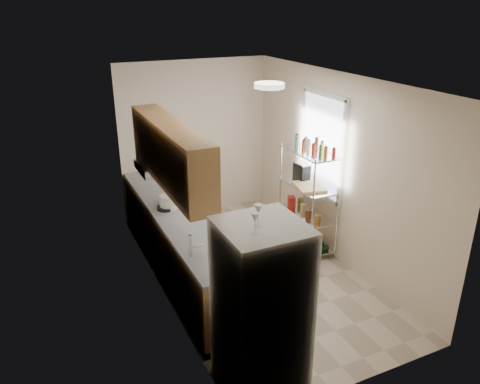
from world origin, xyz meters
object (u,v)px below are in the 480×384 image
object	(u,v)px
refrigerator	(261,311)
rice_cooker	(168,202)
frying_pan_large	(166,208)
espresso_machine	(302,172)
cutting_board	(309,186)

from	to	relation	value
refrigerator	rice_cooker	world-z (taller)	refrigerator
rice_cooker	frying_pan_large	world-z (taller)	rice_cooker
refrigerator	espresso_machine	xyz separation A→B (m)	(1.87, 2.33, 0.29)
frying_pan_large	refrigerator	bearing A→B (deg)	-68.59
rice_cooker	espresso_machine	xyz separation A→B (m)	(1.98, -0.10, 0.15)
rice_cooker	cutting_board	world-z (taller)	rice_cooker
refrigerator	frying_pan_large	size ratio (longest dim) A/B	7.34
espresso_machine	frying_pan_large	bearing A→B (deg)	172.46
refrigerator	rice_cooker	size ratio (longest dim) A/B	7.43
rice_cooker	frying_pan_large	size ratio (longest dim) A/B	0.99
rice_cooker	cutting_board	distance (m)	1.96
refrigerator	rice_cooker	bearing A→B (deg)	92.39
rice_cooker	frying_pan_large	bearing A→B (deg)	-177.92
rice_cooker	cutting_board	size ratio (longest dim) A/B	0.50
frying_pan_large	espresso_machine	world-z (taller)	espresso_machine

